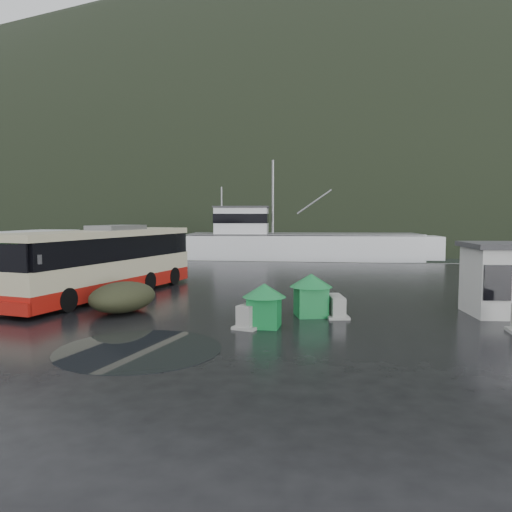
# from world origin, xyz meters

# --- Properties ---
(ground) EXTENTS (160.00, 160.00, 0.00)m
(ground) POSITION_xyz_m (0.00, 0.00, 0.00)
(ground) COLOR black
(ground) RESTS_ON ground
(harbor_water) EXTENTS (300.00, 180.00, 0.02)m
(harbor_water) POSITION_xyz_m (0.00, 110.00, 0.00)
(harbor_water) COLOR black
(harbor_water) RESTS_ON ground
(quay_edge) EXTENTS (160.00, 0.60, 1.50)m
(quay_edge) POSITION_xyz_m (0.00, 20.00, 0.00)
(quay_edge) COLOR #999993
(quay_edge) RESTS_ON ground
(headland) EXTENTS (780.00, 540.00, 570.00)m
(headland) POSITION_xyz_m (10.00, 250.00, 0.00)
(headland) COLOR black
(headland) RESTS_ON ground
(coach_bus) EXTENTS (5.19, 11.35, 3.11)m
(coach_bus) POSITION_xyz_m (-4.31, 2.87, 0.00)
(coach_bus) COLOR #BEB590
(coach_bus) RESTS_ON ground
(white_van) EXTENTS (2.54, 6.87, 2.85)m
(white_van) POSITION_xyz_m (-8.00, 2.57, 0.00)
(white_van) COLOR silver
(white_van) RESTS_ON ground
(waste_bin_left) EXTENTS (1.31, 1.31, 1.50)m
(waste_bin_left) POSITION_xyz_m (4.77, -0.39, 0.00)
(waste_bin_left) COLOR #157837
(waste_bin_left) RESTS_ON ground
(waste_bin_right) EXTENTS (1.06, 1.06, 1.39)m
(waste_bin_right) POSITION_xyz_m (3.35, -2.31, 0.00)
(waste_bin_right) COLOR #157837
(waste_bin_right) RESTS_ON ground
(dome_tent) EXTENTS (2.77, 3.30, 1.11)m
(dome_tent) POSITION_xyz_m (-2.07, -0.58, 0.00)
(dome_tent) COLOR #2A2D1B
(dome_tent) RESTS_ON ground
(ticket_kiosk) EXTENTS (3.47, 2.74, 2.57)m
(ticket_kiosk) POSITION_xyz_m (11.84, 0.76, 0.00)
(ticket_kiosk) COLOR beige
(ticket_kiosk) RESTS_ON ground
(jersey_barrier_a) EXTENTS (1.16, 1.65, 0.75)m
(jersey_barrier_a) POSITION_xyz_m (2.95, -2.26, 0.00)
(jersey_barrier_a) COLOR #999993
(jersey_barrier_a) RESTS_ON ground
(jersey_barrier_b) EXTENTS (0.95, 1.54, 0.72)m
(jersey_barrier_b) POSITION_xyz_m (5.64, -0.29, 0.00)
(jersey_barrier_b) COLOR #999993
(jersey_barrier_b) RESTS_ON ground
(fishing_trawler) EXTENTS (25.16, 7.31, 9.93)m
(fishing_trawler) POSITION_xyz_m (3.36, 28.58, 0.00)
(fishing_trawler) COLOR silver
(fishing_trawler) RESTS_ON ground
(puddles) EXTENTS (10.02, 6.33, 0.01)m
(puddles) POSITION_xyz_m (-0.91, -5.99, 0.01)
(puddles) COLOR black
(puddles) RESTS_ON ground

